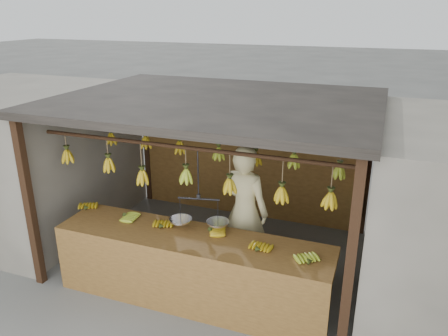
% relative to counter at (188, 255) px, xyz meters
% --- Properties ---
extents(ground, '(80.00, 80.00, 0.00)m').
position_rel_counter_xyz_m(ground, '(-0.10, 1.23, -0.71)').
color(ground, '#5B5B57').
extents(stall, '(4.30, 3.30, 2.40)m').
position_rel_counter_xyz_m(stall, '(-0.10, 1.56, 1.27)').
color(stall, black).
rests_on(stall, ground).
extents(neighbor_left, '(3.00, 3.00, 2.30)m').
position_rel_counter_xyz_m(neighbor_left, '(-3.70, 1.23, 0.44)').
color(neighbor_left, slate).
rests_on(neighbor_left, ground).
extents(counter, '(3.54, 0.79, 0.96)m').
position_rel_counter_xyz_m(counter, '(0.00, 0.00, 0.00)').
color(counter, brown).
rests_on(counter, ground).
extents(hanging_bananas, '(3.64, 2.23, 0.40)m').
position_rel_counter_xyz_m(hanging_bananas, '(-0.10, 1.23, 0.92)').
color(hanging_bananas, '#AF8D12').
rests_on(hanging_bananas, ground).
extents(balance_scale, '(0.73, 0.37, 0.94)m').
position_rel_counter_xyz_m(balance_scale, '(0.06, 0.23, 0.42)').
color(balance_scale, black).
rests_on(balance_scale, ground).
extents(vendor, '(0.76, 0.57, 1.88)m').
position_rel_counter_xyz_m(vendor, '(0.42, 0.95, 0.23)').
color(vendor, beige).
rests_on(vendor, ground).
extents(bag_bundles, '(0.08, 0.26, 1.27)m').
position_rel_counter_xyz_m(bag_bundles, '(1.84, 2.58, 0.29)').
color(bag_bundles, '#1426BF').
rests_on(bag_bundles, ground).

